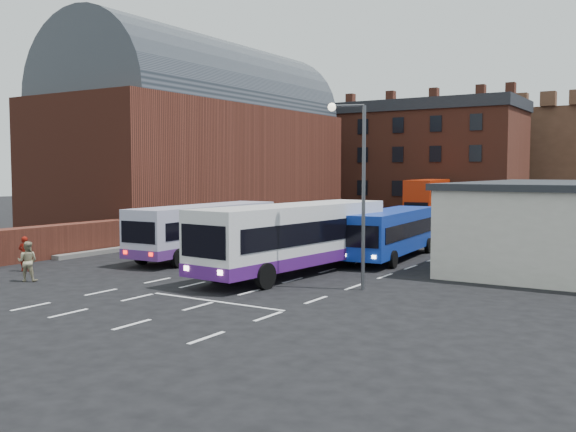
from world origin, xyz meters
The scene contains 12 objects.
ground centered at (0.00, 0.00, 0.00)m, with size 180.00×180.00×0.00m, color black.
railway_station centered at (-15.50, 21.00, 7.64)m, with size 12.00×28.00×16.00m.
forecourt_wall centered at (-10.20, 2.00, 0.90)m, with size 1.20×10.00×1.80m, color #602B1E.
brick_terrace centered at (-6.00, 46.00, 5.50)m, with size 22.00×10.00×11.00m, color brown.
castle_keep centered at (6.00, 66.00, 6.00)m, with size 22.00×22.00×12.00m, color brown.
bus_white_outbound centered at (-3.08, 6.25, 1.72)m, with size 3.01×10.77×2.91m.
bus_white_inbound centered at (4.17, 3.91, 1.92)m, with size 3.83×12.12×3.25m.
bus_blue centered at (6.00, 11.05, 1.58)m, with size 3.08×9.94×2.67m.
bus_red_double centered at (-0.42, 34.58, 2.13)m, with size 3.76×10.25×4.01m.
street_lamp centered at (8.35, 1.89, 4.55)m, with size 1.46×0.68×7.54m.
pedestrian_red centered at (-7.20, -2.25, 0.85)m, with size 0.62×0.40×1.69m, color maroon.
pedestrian_beige centered at (-4.65, -3.95, 0.88)m, with size 0.85×0.67×1.76m, color tan.
Camera 1 is at (19.66, -21.37, 4.82)m, focal length 40.00 mm.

